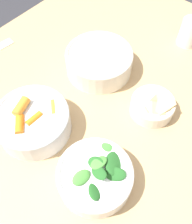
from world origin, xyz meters
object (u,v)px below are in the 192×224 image
(bowl_beans_hotdog, at_px, (99,62))
(bowl_cookies, at_px, (152,105))
(bowl_greens, at_px, (95,176))
(cup, at_px, (190,32))
(bowl_carrots, at_px, (33,121))

(bowl_beans_hotdog, xyz_separation_m, bowl_cookies, (-0.03, -0.20, -0.01))
(bowl_cookies, bearing_deg, bowl_beans_hotdog, 82.63)
(bowl_greens, bearing_deg, bowl_cookies, 1.64)
(bowl_greens, bearing_deg, cup, 6.64)
(bowl_carrots, relative_size, bowl_cookies, 1.60)
(bowl_carrots, relative_size, bowl_greens, 1.11)
(bowl_beans_hotdog, relative_size, bowl_cookies, 1.68)
(bowl_carrots, xyz_separation_m, bowl_beans_hotdog, (0.26, 0.00, -0.01))
(bowl_carrots, bearing_deg, cup, -14.78)
(bowl_greens, xyz_separation_m, bowl_beans_hotdog, (0.26, 0.21, -0.00))
(bowl_beans_hotdog, xyz_separation_m, cup, (0.27, -0.14, 0.01))
(bowl_greens, relative_size, bowl_beans_hotdog, 0.86)
(bowl_beans_hotdog, height_order, cup, cup)
(bowl_greens, height_order, bowl_beans_hotdog, bowl_greens)
(bowl_beans_hotdog, bearing_deg, bowl_greens, -142.15)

